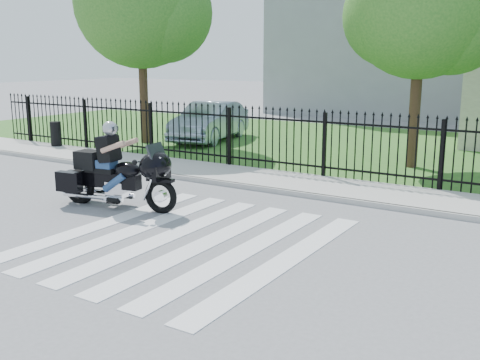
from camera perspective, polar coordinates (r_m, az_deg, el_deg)
The scene contains 12 objects.
ground at distance 10.16m, azimuth -5.51°, elevation -6.11°, with size 120.00×120.00×0.00m, color slate.
crosswalk at distance 10.16m, azimuth -5.51°, elevation -6.08°, with size 5.00×5.50×0.01m, color silver, non-canonical shape.
sidewalk at distance 14.28m, azimuth 6.82°, elevation -0.48°, with size 40.00×2.00×0.12m, color #ADAAA3.
curb at distance 13.40m, azimuth 4.98°, elevation -1.29°, with size 40.00×0.12×0.12m, color #ADAAA3.
grass_strip at distance 20.73m, azimuth 15.20°, elevation 3.03°, with size 40.00×12.00×0.02m, color #2A6121.
iron_fence at distance 15.02m, azimuth 8.55°, elevation 3.38°, with size 26.00×0.04×1.80m.
tree_left at distance 21.71m, azimuth -10.09°, elevation 17.35°, with size 4.80×4.80×7.58m.
tree_mid at distance 17.24m, azimuth 17.97°, elevation 16.62°, with size 4.20×4.20×6.78m.
building_tall at distance 34.88m, azimuth 18.02°, elevation 16.35°, with size 15.00×10.00×12.00m, color gray.
motorcycle_rider at distance 12.43m, azimuth -12.64°, elevation 0.81°, with size 2.90×1.20×1.92m.
parked_car at distance 21.97m, azimuth -3.08°, elevation 5.96°, with size 1.59×4.57×1.50m, color #91A0B7.
litter_bin at distance 21.08m, azimuth -18.20°, elevation 4.49°, with size 0.38×0.38×0.86m, color black.
Camera 1 is at (5.93, -7.60, 3.21)m, focal length 42.00 mm.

